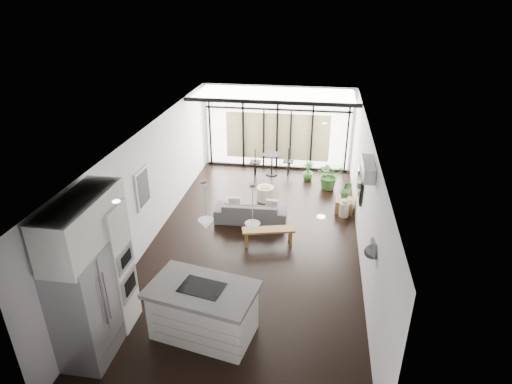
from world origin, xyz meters
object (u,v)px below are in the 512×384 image
(island, at_px, (203,311))
(pouf, at_px, (265,193))
(tv, at_px, (360,185))
(fridge, at_px, (83,308))
(console_bench, at_px, (268,236))
(milk_can, at_px, (344,208))
(sofa, at_px, (251,208))

(island, xyz_separation_m, pouf, (0.36, 5.47, -0.30))
(pouf, xyz_separation_m, tv, (2.51, -1.39, 1.10))
(fridge, relative_size, console_bench, 1.57)
(console_bench, distance_m, milk_can, 2.50)
(sofa, distance_m, pouf, 1.29)
(island, height_order, sofa, island)
(console_bench, bearing_deg, milk_can, 28.42)
(island, bearing_deg, pouf, 97.38)
(island, distance_m, fridge, 1.98)
(sofa, bearing_deg, tv, 174.92)
(sofa, bearing_deg, fridge, 66.65)
(sofa, height_order, console_bench, sofa)
(fridge, xyz_separation_m, console_bench, (2.51, 3.90, -0.79))
(milk_can, bearing_deg, fridge, -128.00)
(tv, bearing_deg, console_bench, -155.89)
(pouf, xyz_separation_m, milk_can, (2.24, -0.66, 0.05))
(milk_can, distance_m, tv, 1.31)
(fridge, xyz_separation_m, pouf, (2.12, 6.24, -0.79))
(island, bearing_deg, tv, 66.04)
(island, relative_size, console_bench, 1.46)
(console_bench, height_order, milk_can, milk_can)
(island, height_order, milk_can, island)
(island, distance_m, pouf, 5.49)
(sofa, height_order, tv, tv)
(sofa, height_order, milk_can, sofa)
(sofa, height_order, pouf, sofa)
(pouf, relative_size, tv, 0.46)
(console_bench, distance_m, tv, 2.57)
(island, xyz_separation_m, milk_can, (2.61, 4.81, -0.25))
(fridge, height_order, milk_can, fridge)
(sofa, bearing_deg, pouf, -102.21)
(island, xyz_separation_m, tv, (2.87, 4.08, 0.80))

